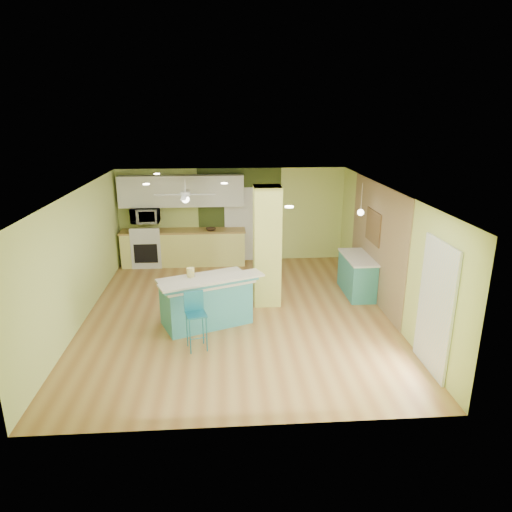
# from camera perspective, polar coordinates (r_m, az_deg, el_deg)

# --- Properties ---
(floor) EXTENTS (6.00, 7.00, 0.01)m
(floor) POSITION_cam_1_polar(r_m,az_deg,el_deg) (9.35, -2.38, -7.15)
(floor) COLOR #976435
(floor) RESTS_ON ground
(ceiling) EXTENTS (6.00, 7.00, 0.01)m
(ceiling) POSITION_cam_1_polar(r_m,az_deg,el_deg) (8.60, -2.59, 8.21)
(ceiling) COLOR white
(ceiling) RESTS_ON wall_back
(wall_back) EXTENTS (6.00, 0.01, 2.50)m
(wall_back) POSITION_cam_1_polar(r_m,az_deg,el_deg) (12.28, -2.98, 5.11)
(wall_back) COLOR #CADC76
(wall_back) RESTS_ON floor
(wall_front) EXTENTS (6.00, 0.01, 2.50)m
(wall_front) POSITION_cam_1_polar(r_m,az_deg,el_deg) (5.65, -1.38, -10.50)
(wall_front) COLOR #CADC76
(wall_front) RESTS_ON floor
(wall_left) EXTENTS (0.01, 7.00, 2.50)m
(wall_left) POSITION_cam_1_polar(r_m,az_deg,el_deg) (9.32, -21.29, -0.20)
(wall_left) COLOR #CADC76
(wall_left) RESTS_ON floor
(wall_right) EXTENTS (0.01, 7.00, 2.50)m
(wall_right) POSITION_cam_1_polar(r_m,az_deg,el_deg) (9.46, 16.03, 0.59)
(wall_right) COLOR #CADC76
(wall_right) RESTS_ON floor
(wood_panel) EXTENTS (0.02, 3.40, 2.50)m
(wood_panel) POSITION_cam_1_polar(r_m,az_deg,el_deg) (10.00, 14.80, 1.60)
(wood_panel) COLOR #866B4C
(wood_panel) RESTS_ON floor
(olive_accent) EXTENTS (2.20, 0.02, 2.50)m
(olive_accent) POSITION_cam_1_polar(r_m,az_deg,el_deg) (12.27, -2.04, 5.12)
(olive_accent) COLOR #39471C
(olive_accent) RESTS_ON floor
(interior_door) EXTENTS (0.82, 0.05, 2.00)m
(interior_door) POSITION_cam_1_polar(r_m,az_deg,el_deg) (12.30, -2.02, 3.95)
(interior_door) COLOR white
(interior_door) RESTS_ON floor
(french_door) EXTENTS (0.04, 1.08, 2.10)m
(french_door) POSITION_cam_1_polar(r_m,az_deg,el_deg) (7.53, 21.49, -6.03)
(french_door) COLOR white
(french_door) RESTS_ON floor
(column) EXTENTS (0.55, 0.55, 2.50)m
(column) POSITION_cam_1_polar(r_m,az_deg,el_deg) (9.41, 1.38, 1.21)
(column) COLOR #BFC45A
(column) RESTS_ON floor
(kitchen_run) EXTENTS (3.25, 0.63, 0.94)m
(kitchen_run) POSITION_cam_1_polar(r_m,az_deg,el_deg) (12.23, -8.99, 1.09)
(kitchen_run) COLOR #EBE87B
(kitchen_run) RESTS_ON floor
(stove) EXTENTS (0.76, 0.66, 1.08)m
(stove) POSITION_cam_1_polar(r_m,az_deg,el_deg) (12.34, -13.39, 0.92)
(stove) COLOR silver
(stove) RESTS_ON floor
(upper_cabinets) EXTENTS (3.20, 0.34, 0.80)m
(upper_cabinets) POSITION_cam_1_polar(r_m,az_deg,el_deg) (12.01, -9.29, 8.03)
(upper_cabinets) COLOR white
(upper_cabinets) RESTS_ON wall_back
(microwave) EXTENTS (0.70, 0.48, 0.39)m
(microwave) POSITION_cam_1_polar(r_m,az_deg,el_deg) (12.13, -13.68, 4.96)
(microwave) COLOR silver
(microwave) RESTS_ON wall_back
(ceiling_fan) EXTENTS (1.41, 1.41, 0.61)m
(ceiling_fan) POSITION_cam_1_polar(r_m,az_deg,el_deg) (10.68, -8.83, 7.55)
(ceiling_fan) COLOR silver
(ceiling_fan) RESTS_ON ceiling
(pendant_lamp) EXTENTS (0.14, 0.14, 0.69)m
(pendant_lamp) POSITION_cam_1_polar(r_m,az_deg,el_deg) (9.88, 12.95, 5.35)
(pendant_lamp) COLOR white
(pendant_lamp) RESTS_ON ceiling
(wall_decor) EXTENTS (0.03, 0.90, 0.70)m
(wall_decor) POSITION_cam_1_polar(r_m,az_deg,el_deg) (10.10, 14.45, 3.55)
(wall_decor) COLOR brown
(wall_decor) RESTS_ON wood_panel
(peninsula) EXTENTS (2.06, 1.63, 1.03)m
(peninsula) POSITION_cam_1_polar(r_m,az_deg,el_deg) (8.77, -6.22, -5.55)
(peninsula) COLOR teal
(peninsula) RESTS_ON floor
(bar_stool) EXTENTS (0.41, 0.41, 1.01)m
(bar_stool) POSITION_cam_1_polar(r_m,az_deg,el_deg) (7.85, -7.62, -6.87)
(bar_stool) COLOR #1E708A
(bar_stool) RESTS_ON floor
(side_counter) EXTENTS (0.57, 1.35, 0.87)m
(side_counter) POSITION_cam_1_polar(r_m,az_deg,el_deg) (10.39, 12.49, -2.33)
(side_counter) COLOR teal
(side_counter) RESTS_ON floor
(fruit_bowl) EXTENTS (0.29, 0.29, 0.07)m
(fruit_bowl) POSITION_cam_1_polar(r_m,az_deg,el_deg) (11.96, -5.68, 3.34)
(fruit_bowl) COLOR #342115
(fruit_bowl) RESTS_ON kitchen_run
(canister) EXTENTS (0.15, 0.15, 0.17)m
(canister) POSITION_cam_1_polar(r_m,az_deg,el_deg) (8.80, -8.19, -2.02)
(canister) COLOR yellow
(canister) RESTS_ON peninsula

